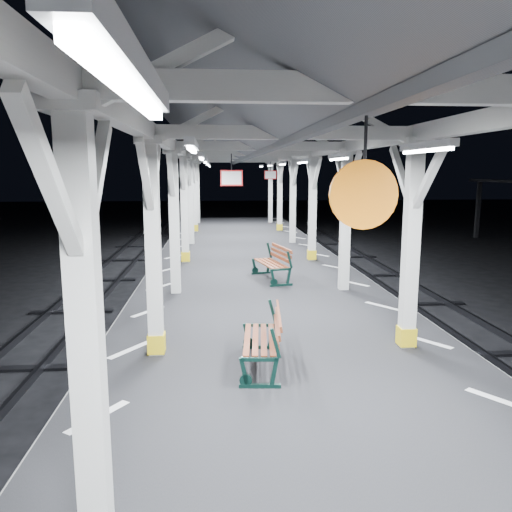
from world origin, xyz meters
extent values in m
plane|color=black|center=(0.00, 0.00, 0.00)|extent=(120.00, 120.00, 0.00)
cube|color=black|center=(0.00, 0.00, 0.50)|extent=(6.00, 50.00, 1.00)
cube|color=silver|center=(-2.45, 0.00, 1.00)|extent=(1.00, 48.00, 0.01)
cube|color=silver|center=(2.45, 0.00, 1.00)|extent=(1.00, 48.00, 0.01)
cube|color=beige|center=(-2.00, -2.00, 2.60)|extent=(0.22, 0.22, 3.20)
cube|color=beige|center=(-2.00, -2.00, 4.26)|extent=(0.40, 0.40, 0.12)
cube|color=beige|center=(-2.00, -1.45, 3.75)|extent=(0.10, 0.99, 0.99)
cube|color=beige|center=(-2.00, -2.55, 3.75)|extent=(0.10, 0.99, 0.99)
cube|color=beige|center=(-2.00, 2.00, 2.60)|extent=(0.22, 0.22, 3.20)
cube|color=beige|center=(-2.00, 2.00, 4.26)|extent=(0.40, 0.40, 0.12)
cube|color=gold|center=(-2.00, 2.00, 1.18)|extent=(0.26, 0.26, 0.30)
cube|color=beige|center=(-2.00, 2.55, 3.75)|extent=(0.10, 0.99, 0.99)
cube|color=beige|center=(-2.00, 1.45, 3.75)|extent=(0.10, 0.99, 0.99)
cube|color=beige|center=(-2.00, 6.00, 2.60)|extent=(0.22, 0.22, 3.20)
cube|color=beige|center=(-2.00, 6.00, 4.26)|extent=(0.40, 0.40, 0.12)
cube|color=beige|center=(-2.00, 6.55, 3.75)|extent=(0.10, 0.99, 0.99)
cube|color=beige|center=(-2.00, 5.45, 3.75)|extent=(0.10, 0.99, 0.99)
cube|color=beige|center=(-2.00, 10.00, 2.60)|extent=(0.22, 0.22, 3.20)
cube|color=beige|center=(-2.00, 10.00, 4.26)|extent=(0.40, 0.40, 0.12)
cube|color=gold|center=(-2.00, 10.00, 1.18)|extent=(0.26, 0.26, 0.30)
cube|color=beige|center=(-2.00, 10.55, 3.75)|extent=(0.10, 0.99, 0.99)
cube|color=beige|center=(-2.00, 9.45, 3.75)|extent=(0.10, 0.99, 0.99)
cube|color=beige|center=(-2.00, 14.00, 2.60)|extent=(0.22, 0.22, 3.20)
cube|color=beige|center=(-2.00, 14.00, 4.26)|extent=(0.40, 0.40, 0.12)
cube|color=beige|center=(-2.00, 14.55, 3.75)|extent=(0.10, 0.99, 0.99)
cube|color=beige|center=(-2.00, 13.45, 3.75)|extent=(0.10, 0.99, 0.99)
cube|color=beige|center=(-2.00, 18.00, 2.60)|extent=(0.22, 0.22, 3.20)
cube|color=beige|center=(-2.00, 18.00, 4.26)|extent=(0.40, 0.40, 0.12)
cube|color=gold|center=(-2.00, 18.00, 1.18)|extent=(0.26, 0.26, 0.30)
cube|color=beige|center=(-2.00, 18.55, 3.75)|extent=(0.10, 0.99, 0.99)
cube|color=beige|center=(-2.00, 17.45, 3.75)|extent=(0.10, 0.99, 0.99)
cube|color=beige|center=(-2.00, 22.00, 2.60)|extent=(0.22, 0.22, 3.20)
cube|color=beige|center=(-2.00, 22.00, 4.26)|extent=(0.40, 0.40, 0.12)
cube|color=beige|center=(-2.00, 22.55, 3.75)|extent=(0.10, 0.99, 0.99)
cube|color=beige|center=(-2.00, 21.45, 3.75)|extent=(0.10, 0.99, 0.99)
cube|color=beige|center=(2.00, 2.00, 2.60)|extent=(0.22, 0.22, 3.20)
cube|color=beige|center=(2.00, 2.00, 4.26)|extent=(0.40, 0.40, 0.12)
cube|color=gold|center=(2.00, 2.00, 1.18)|extent=(0.26, 0.26, 0.30)
cube|color=beige|center=(2.00, 2.55, 3.75)|extent=(0.10, 0.99, 0.99)
cube|color=beige|center=(2.00, 1.45, 3.75)|extent=(0.10, 0.99, 0.99)
cube|color=beige|center=(2.00, 6.00, 2.60)|extent=(0.22, 0.22, 3.20)
cube|color=beige|center=(2.00, 6.00, 4.26)|extent=(0.40, 0.40, 0.12)
cube|color=beige|center=(2.00, 6.55, 3.75)|extent=(0.10, 0.99, 0.99)
cube|color=beige|center=(2.00, 5.45, 3.75)|extent=(0.10, 0.99, 0.99)
cube|color=beige|center=(2.00, 10.00, 2.60)|extent=(0.22, 0.22, 3.20)
cube|color=beige|center=(2.00, 10.00, 4.26)|extent=(0.40, 0.40, 0.12)
cube|color=gold|center=(2.00, 10.00, 1.18)|extent=(0.26, 0.26, 0.30)
cube|color=beige|center=(2.00, 10.55, 3.75)|extent=(0.10, 0.99, 0.99)
cube|color=beige|center=(2.00, 9.45, 3.75)|extent=(0.10, 0.99, 0.99)
cube|color=beige|center=(2.00, 14.00, 2.60)|extent=(0.22, 0.22, 3.20)
cube|color=beige|center=(2.00, 14.00, 4.26)|extent=(0.40, 0.40, 0.12)
cube|color=beige|center=(2.00, 14.55, 3.75)|extent=(0.10, 0.99, 0.99)
cube|color=beige|center=(2.00, 13.45, 3.75)|extent=(0.10, 0.99, 0.99)
cube|color=beige|center=(2.00, 18.00, 2.60)|extent=(0.22, 0.22, 3.20)
cube|color=beige|center=(2.00, 18.00, 4.26)|extent=(0.40, 0.40, 0.12)
cube|color=gold|center=(2.00, 18.00, 1.18)|extent=(0.26, 0.26, 0.30)
cube|color=beige|center=(2.00, 18.55, 3.75)|extent=(0.10, 0.99, 0.99)
cube|color=beige|center=(2.00, 17.45, 3.75)|extent=(0.10, 0.99, 0.99)
cube|color=beige|center=(2.00, 22.00, 2.60)|extent=(0.22, 0.22, 3.20)
cube|color=beige|center=(2.00, 22.00, 4.26)|extent=(0.40, 0.40, 0.12)
cube|color=beige|center=(2.00, 22.55, 3.75)|extent=(0.10, 0.99, 0.99)
cube|color=beige|center=(2.00, 21.45, 3.75)|extent=(0.10, 0.99, 0.99)
cube|color=beige|center=(-2.00, 0.00, 4.38)|extent=(0.18, 48.00, 0.24)
cube|color=beige|center=(2.00, 0.00, 4.38)|extent=(0.18, 48.00, 0.24)
cube|color=beige|center=(0.00, -2.00, 4.38)|extent=(4.20, 0.14, 0.20)
cube|color=beige|center=(0.00, 2.00, 4.38)|extent=(4.20, 0.14, 0.20)
cube|color=beige|center=(0.00, 6.00, 4.38)|extent=(4.20, 0.14, 0.20)
cube|color=beige|center=(0.00, 10.00, 4.38)|extent=(4.20, 0.14, 0.20)
cube|color=beige|center=(0.00, 14.00, 4.38)|extent=(4.20, 0.14, 0.20)
cube|color=beige|center=(0.00, 18.00, 4.38)|extent=(4.20, 0.14, 0.20)
cube|color=beige|center=(0.00, 22.00, 4.38)|extent=(4.20, 0.14, 0.20)
cube|color=beige|center=(0.00, 0.00, 5.30)|extent=(0.16, 48.00, 0.20)
cube|color=#4A4D51|center=(-1.30, 0.00, 4.92)|extent=(2.80, 49.00, 1.45)
cube|color=#4A4D51|center=(1.30, 0.00, 4.92)|extent=(2.80, 49.00, 1.45)
cube|color=silver|center=(-1.30, -4.00, 4.10)|extent=(0.10, 1.35, 0.08)
cube|color=white|center=(-1.30, -4.00, 4.05)|extent=(0.05, 1.25, 0.05)
cube|color=silver|center=(-1.30, 0.00, 4.10)|extent=(0.10, 1.35, 0.08)
cube|color=white|center=(-1.30, 0.00, 4.05)|extent=(0.05, 1.25, 0.05)
cube|color=silver|center=(-1.30, 4.00, 4.10)|extent=(0.10, 1.35, 0.08)
cube|color=white|center=(-1.30, 4.00, 4.05)|extent=(0.05, 1.25, 0.05)
cube|color=silver|center=(-1.30, 8.00, 4.10)|extent=(0.10, 1.35, 0.08)
cube|color=white|center=(-1.30, 8.00, 4.05)|extent=(0.05, 1.25, 0.05)
cube|color=silver|center=(-1.30, 12.00, 4.10)|extent=(0.10, 1.35, 0.08)
cube|color=white|center=(-1.30, 12.00, 4.05)|extent=(0.05, 1.25, 0.05)
cube|color=silver|center=(-1.30, 16.00, 4.10)|extent=(0.10, 1.35, 0.08)
cube|color=white|center=(-1.30, 16.00, 4.05)|extent=(0.05, 1.25, 0.05)
cube|color=silver|center=(-1.30, 20.00, 4.10)|extent=(0.10, 1.35, 0.08)
cube|color=white|center=(-1.30, 20.00, 4.05)|extent=(0.05, 1.25, 0.05)
cube|color=silver|center=(1.30, 0.00, 4.10)|extent=(0.10, 1.35, 0.08)
cube|color=white|center=(1.30, 0.00, 4.05)|extent=(0.05, 1.25, 0.05)
cube|color=silver|center=(1.30, 4.00, 4.10)|extent=(0.10, 1.35, 0.08)
cube|color=white|center=(1.30, 4.00, 4.05)|extent=(0.05, 1.25, 0.05)
cube|color=silver|center=(1.30, 8.00, 4.10)|extent=(0.10, 1.35, 0.08)
cube|color=white|center=(1.30, 8.00, 4.05)|extent=(0.05, 1.25, 0.05)
cube|color=silver|center=(1.30, 12.00, 4.10)|extent=(0.10, 1.35, 0.08)
cube|color=white|center=(1.30, 12.00, 4.05)|extent=(0.05, 1.25, 0.05)
cube|color=silver|center=(1.30, 16.00, 4.10)|extent=(0.10, 1.35, 0.08)
cube|color=white|center=(1.30, 16.00, 4.05)|extent=(0.05, 1.25, 0.05)
cube|color=silver|center=(1.30, 20.00, 4.10)|extent=(0.10, 1.35, 0.08)
cube|color=white|center=(1.30, 20.00, 4.05)|extent=(0.05, 1.25, 0.05)
cylinder|color=black|center=(0.00, -2.00, 4.05)|extent=(0.02, 0.02, 0.30)
cylinder|color=orange|center=(0.00, -2.00, 3.65)|extent=(0.50, 0.04, 0.50)
cylinder|color=black|center=(-0.68, 5.79, 4.02)|extent=(0.02, 0.02, 0.36)
cube|color=red|center=(-0.68, 5.79, 3.67)|extent=(0.50, 0.03, 0.35)
cube|color=white|center=(-0.68, 5.79, 3.67)|extent=(0.44, 0.04, 0.29)
cylinder|color=black|center=(1.24, 15.20, 4.02)|extent=(0.02, 0.02, 0.36)
cube|color=red|center=(1.24, 15.20, 3.67)|extent=(0.50, 0.03, 0.35)
cube|color=white|center=(1.24, 15.20, 3.67)|extent=(0.44, 0.05, 0.29)
cube|color=black|center=(14.00, 22.00, 1.65)|extent=(0.20, 0.20, 3.30)
sphere|color=silver|center=(14.00, 22.00, 3.22)|extent=(0.20, 0.20, 0.20)
cube|color=black|center=(-0.51, 0.63, 1.03)|extent=(0.56, 0.11, 0.06)
cube|color=black|center=(-0.71, 0.65, 1.21)|extent=(0.15, 0.06, 0.43)
cube|color=black|center=(-0.32, 0.61, 1.21)|extent=(0.13, 0.06, 0.43)
cube|color=black|center=(-0.31, 0.61, 1.62)|extent=(0.15, 0.06, 0.40)
cube|color=black|center=(-0.37, 2.10, 1.03)|extent=(0.56, 0.11, 0.06)
cube|color=black|center=(-0.58, 2.11, 1.21)|extent=(0.15, 0.06, 0.43)
cube|color=black|center=(-0.19, 2.08, 1.21)|extent=(0.13, 0.06, 0.43)
cube|color=black|center=(-0.17, 2.08, 1.62)|extent=(0.15, 0.06, 0.40)
cube|color=brown|center=(-0.62, 1.38, 1.41)|extent=(0.21, 1.40, 0.03)
cube|color=brown|center=(-0.51, 1.37, 1.41)|extent=(0.21, 1.40, 0.03)
cube|color=brown|center=(-0.39, 1.36, 1.41)|extent=(0.21, 1.40, 0.03)
cube|color=brown|center=(-0.27, 1.35, 1.41)|extent=(0.21, 1.40, 0.03)
cube|color=brown|center=(-0.20, 1.34, 1.54)|extent=(0.17, 1.40, 0.09)
cube|color=brown|center=(-0.18, 1.34, 1.66)|extent=(0.17, 1.40, 0.09)
cube|color=brown|center=(-0.17, 1.34, 1.78)|extent=(0.17, 1.40, 0.09)
cube|color=black|center=(0.55, 6.45, 1.03)|extent=(0.59, 0.18, 0.06)
cube|color=black|center=(0.34, 6.40, 1.23)|extent=(0.16, 0.08, 0.45)
cube|color=black|center=(0.74, 6.49, 1.23)|extent=(0.14, 0.08, 0.45)
cube|color=black|center=(0.76, 6.50, 1.66)|extent=(0.17, 0.08, 0.43)
cube|color=black|center=(0.21, 7.98, 1.03)|extent=(0.59, 0.18, 0.06)
cube|color=black|center=(0.00, 7.93, 1.23)|extent=(0.16, 0.08, 0.45)
cube|color=black|center=(0.40, 8.02, 1.23)|extent=(0.14, 0.08, 0.45)
cube|color=black|center=(0.42, 8.02, 1.66)|extent=(0.17, 0.08, 0.43)
cube|color=brown|center=(0.19, 7.17, 1.44)|extent=(0.41, 1.47, 0.03)
cube|color=brown|center=(0.31, 7.20, 1.44)|extent=(0.41, 1.47, 0.03)
cube|color=brown|center=(0.44, 7.23, 1.44)|extent=(0.41, 1.47, 0.03)
cube|color=brown|center=(0.56, 7.25, 1.44)|extent=(0.41, 1.47, 0.03)
cube|color=brown|center=(0.63, 7.27, 1.58)|extent=(0.37, 1.46, 0.09)
cube|color=brown|center=(0.65, 7.27, 1.70)|extent=(0.37, 1.46, 0.09)
cube|color=brown|center=(0.67, 7.28, 1.83)|extent=(0.37, 1.46, 0.09)
camera|label=1|loc=(-1.06, -5.52, 3.82)|focal=35.00mm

